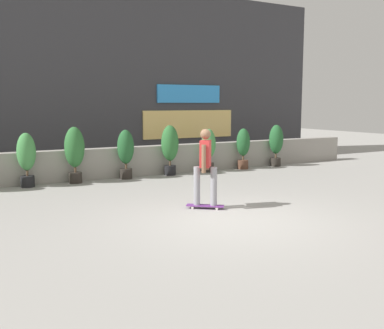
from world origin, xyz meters
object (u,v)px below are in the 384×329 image
potted_plant_5 (170,146)px  potted_plant_6 (209,147)px  potted_plant_4 (126,151)px  potted_plant_3 (75,150)px  potted_plant_2 (26,156)px  potted_plant_8 (276,142)px  skater_by_wall_left (205,165)px  potted_plant_7 (243,146)px

potted_plant_5 → potted_plant_6: 1.41m
potted_plant_4 → potted_plant_6: size_ratio=1.04×
potted_plant_3 → potted_plant_4: bearing=-0.0°
potted_plant_5 → potted_plant_2: bearing=-180.0°
potted_plant_8 → skater_by_wall_left: (-5.62, -4.50, 0.09)m
potted_plant_3 → potted_plant_5: potted_plant_3 is taller
potted_plant_4 → potted_plant_5: potted_plant_5 is taller
potted_plant_4 → skater_by_wall_left: 4.50m
potted_plant_4 → potted_plant_5: size_ratio=0.94×
potted_plant_4 → potted_plant_6: potted_plant_4 is taller
potted_plant_7 → potted_plant_8: potted_plant_8 is taller
potted_plant_5 → potted_plant_7: 2.78m
potted_plant_2 → potted_plant_7: size_ratio=1.05×
potted_plant_5 → potted_plant_8: (4.21, 0.00, -0.06)m
potted_plant_7 → skater_by_wall_left: bearing=-132.9°
potted_plant_3 → skater_by_wall_left: 4.76m
potted_plant_7 → skater_by_wall_left: (-4.19, -4.50, 0.15)m
potted_plant_2 → skater_by_wall_left: skater_by_wall_left is taller
potted_plant_2 → potted_plant_7: potted_plant_2 is taller
potted_plant_4 → potted_plant_8: potted_plant_8 is taller
potted_plant_5 → potted_plant_8: potted_plant_5 is taller
potted_plant_5 → potted_plant_3: bearing=180.0°
potted_plant_7 → skater_by_wall_left: 6.15m
potted_plant_3 → potted_plant_6: bearing=0.0°
potted_plant_2 → potted_plant_4: (2.80, 0.00, 0.00)m
potted_plant_6 → skater_by_wall_left: size_ratio=0.83×
potted_plant_6 → potted_plant_7: potted_plant_6 is taller
potted_plant_3 → potted_plant_8: size_ratio=1.07×
potted_plant_8 → skater_by_wall_left: 7.20m
potted_plant_6 → skater_by_wall_left: skater_by_wall_left is taller
potted_plant_2 → potted_plant_4: bearing=0.0°
potted_plant_2 → skater_by_wall_left: 5.33m
potted_plant_2 → potted_plant_8: potted_plant_8 is taller
potted_plant_3 → skater_by_wall_left: skater_by_wall_left is taller
potted_plant_2 → potted_plant_7: bearing=0.0°
potted_plant_8 → skater_by_wall_left: skater_by_wall_left is taller
potted_plant_5 → skater_by_wall_left: bearing=-107.4°
potted_plant_4 → potted_plant_8: 5.67m
potted_plant_2 → potted_plant_8: size_ratio=0.99×
potted_plant_6 → potted_plant_7: 1.38m
potted_plant_3 → potted_plant_8: (7.18, 0.00, -0.07)m
potted_plant_5 → skater_by_wall_left: size_ratio=0.92×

